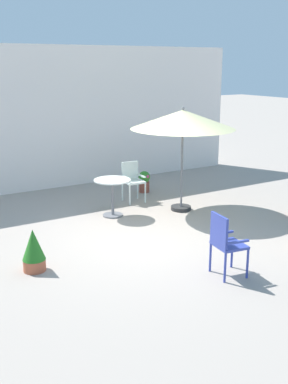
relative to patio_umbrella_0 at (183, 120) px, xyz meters
The scene contains 8 objects.
ground_plane 2.78m from the patio_umbrella_0, 145.70° to the right, with size 60.00×60.00×0.00m, color #A29488.
villa_facade 3.75m from the patio_umbrella_0, 115.86° to the left, with size 10.75×0.30×3.53m, color white.
patio_umbrella_0 is the anchor object (origin of this frame).
cafe_table_0 2.07m from the patio_umbrella_0, 164.83° to the left, with size 0.76×0.76×0.78m.
patio_chair_0 3.61m from the patio_umbrella_0, 114.64° to the right, with size 0.49×0.51×0.97m.
patio_chair_1 1.90m from the patio_umbrella_0, 116.00° to the left, with size 0.45×0.45×0.91m.
potted_plant_1 4.32m from the patio_umbrella_0, 159.80° to the right, with size 0.35×0.35×0.67m.
potted_plant_3 2.36m from the patio_umbrella_0, 87.15° to the left, with size 0.29×0.31×0.53m.
Camera 1 is at (-4.20, -6.90, 3.09)m, focal length 44.37 mm.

